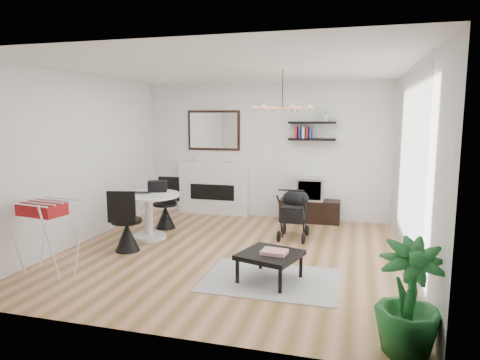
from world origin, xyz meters
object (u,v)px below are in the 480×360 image
(potted_plant, at_px, (409,298))
(drying_rack, at_px, (47,236))
(tv_console, at_px, (310,211))
(coffee_table, at_px, (270,256))
(crt_tv, at_px, (311,189))
(dining_table, at_px, (149,209))
(fireplace, at_px, (213,182))
(stroller, at_px, (294,215))

(potted_plant, bearing_deg, drying_rack, 169.83)
(tv_console, bearing_deg, coffee_table, -92.68)
(crt_tv, xyz_separation_m, coffee_table, (-0.16, -3.18, -0.33))
(crt_tv, xyz_separation_m, potted_plant, (1.32, -4.49, -0.15))
(dining_table, bearing_deg, potted_plant, -34.58)
(coffee_table, bearing_deg, drying_rack, -169.11)
(drying_rack, height_order, potted_plant, potted_plant)
(fireplace, height_order, potted_plant, fireplace)
(drying_rack, height_order, stroller, drying_rack)
(tv_console, relative_size, drying_rack, 1.17)
(dining_table, height_order, drying_rack, drying_rack)
(drying_rack, bearing_deg, crt_tv, 60.07)
(dining_table, distance_m, drying_rack, 1.92)
(dining_table, bearing_deg, fireplace, 77.20)
(crt_tv, relative_size, potted_plant, 0.50)
(coffee_table, xyz_separation_m, potted_plant, (1.47, -1.31, 0.18))
(tv_console, height_order, drying_rack, drying_rack)
(tv_console, distance_m, stroller, 1.20)
(fireplace, height_order, drying_rack, fireplace)
(fireplace, distance_m, stroller, 2.32)
(crt_tv, height_order, coffee_table, crt_tv)
(tv_console, bearing_deg, potted_plant, -73.56)
(crt_tv, height_order, potted_plant, potted_plant)
(potted_plant, bearing_deg, tv_console, 106.44)
(drying_rack, relative_size, coffee_table, 1.16)
(stroller, distance_m, potted_plant, 3.62)
(tv_console, xyz_separation_m, potted_plant, (1.33, -4.49, 0.29))
(stroller, xyz_separation_m, potted_plant, (1.46, -3.31, 0.11))
(dining_table, relative_size, coffee_table, 1.23)
(stroller, bearing_deg, tv_console, 83.98)
(drying_rack, bearing_deg, fireplace, 85.04)
(stroller, relative_size, coffee_table, 1.07)
(tv_console, height_order, dining_table, dining_table)
(drying_rack, xyz_separation_m, potted_plant, (4.29, -0.77, -0.02))
(tv_console, height_order, potted_plant, potted_plant)
(fireplace, bearing_deg, drying_rack, -103.66)
(crt_tv, height_order, drying_rack, drying_rack)
(fireplace, xyz_separation_m, stroller, (1.89, -1.31, -0.30))
(stroller, bearing_deg, fireplace, 145.73)
(fireplace, xyz_separation_m, dining_table, (-0.45, -2.00, -0.18))
(crt_tv, bearing_deg, dining_table, -143.17)
(crt_tv, xyz_separation_m, stroller, (-0.14, -1.17, -0.26))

